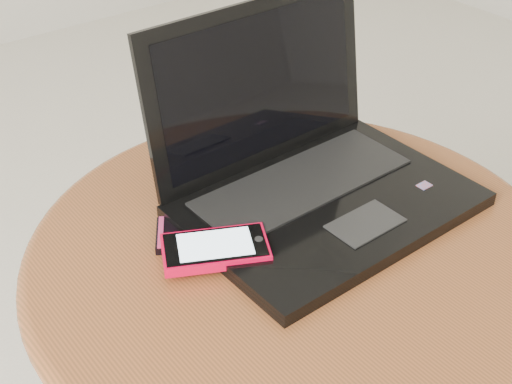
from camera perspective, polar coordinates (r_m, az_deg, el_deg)
table at (r=0.89m, az=2.95°, el=-9.25°), size 0.62×0.62×0.49m
laptop at (r=0.87m, az=4.08°, el=1.78°), size 0.34×0.27×0.22m
phone_black at (r=0.83m, az=-4.04°, el=-3.29°), size 0.12×0.11×0.01m
phone_pink at (r=0.79m, az=-3.22°, el=-4.49°), size 0.13×0.11×0.01m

